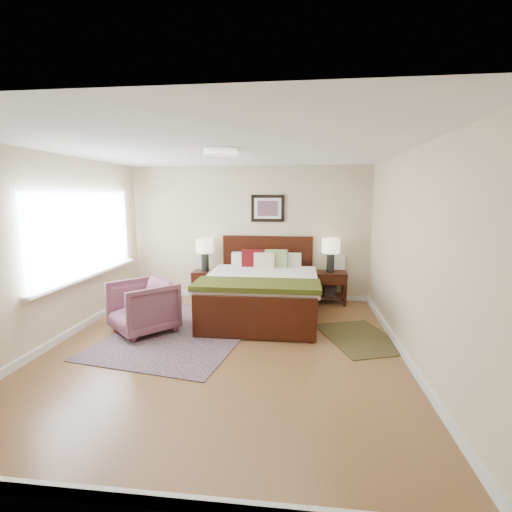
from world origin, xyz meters
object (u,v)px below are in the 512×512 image
(nightstand_left, at_px, (205,277))
(lamp_right, at_px, (331,249))
(lamp_left, at_px, (205,249))
(armchair, at_px, (143,307))
(nightstand_right, at_px, (330,284))
(rug_persian, at_px, (183,332))
(bed, at_px, (262,283))

(nightstand_left, xyz_separation_m, lamp_right, (2.32, 0.02, 0.58))
(nightstand_left, distance_m, lamp_left, 0.54)
(nightstand_left, relative_size, armchair, 0.66)
(nightstand_right, height_order, lamp_left, lamp_left)
(rug_persian, bearing_deg, nightstand_left, 103.21)
(bed, relative_size, rug_persian, 0.86)
(lamp_right, height_order, rug_persian, lamp_right)
(lamp_right, xyz_separation_m, armchair, (-2.78, -1.81, -0.63))
(lamp_right, relative_size, rug_persian, 0.24)
(bed, relative_size, lamp_left, 3.61)
(bed, bearing_deg, armchair, -149.59)
(nightstand_left, bearing_deg, armchair, -104.42)
(nightstand_left, relative_size, lamp_left, 0.89)
(armchair, bearing_deg, rug_persian, 46.94)
(lamp_left, bearing_deg, armchair, -104.27)
(lamp_left, xyz_separation_m, rug_persian, (0.11, -1.77, -0.96))
(lamp_right, distance_m, armchair, 3.38)
(nightstand_left, xyz_separation_m, lamp_left, (0.00, 0.02, 0.54))
(lamp_right, bearing_deg, nightstand_right, -90.00)
(nightstand_right, height_order, rug_persian, nightstand_right)
(bed, height_order, lamp_left, bed)
(armchair, relative_size, rug_persian, 0.32)
(nightstand_right, distance_m, armchair, 3.31)
(bed, height_order, nightstand_right, bed)
(lamp_left, xyz_separation_m, lamp_right, (2.32, 0.00, 0.04))
(nightstand_right, xyz_separation_m, lamp_left, (-2.32, 0.01, 0.61))
(nightstand_left, distance_m, nightstand_right, 2.33)
(nightstand_left, bearing_deg, bed, -35.69)
(nightstand_left, height_order, lamp_right, lamp_right)
(armchair, xyz_separation_m, rug_persian, (0.57, 0.04, -0.37))
(nightstand_left, xyz_separation_m, rug_persian, (0.11, -1.75, -0.42))
(rug_persian, bearing_deg, lamp_left, 103.17)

